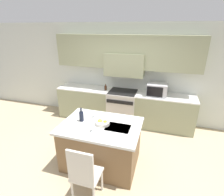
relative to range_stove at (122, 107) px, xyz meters
The scene contains 12 objects.
ground_plane 1.82m from the range_stove, 90.00° to the right, with size 10.00×10.00×0.00m, color tan.
back_cabinetry 1.17m from the range_stove, 90.00° to the left, with size 10.00×0.46×2.70m.
back_counter 0.02m from the range_stove, 90.00° to the left, with size 3.82×0.62×0.93m.
range_stove is the anchor object (origin of this frame).
microwave 1.09m from the range_stove, ahead, with size 0.50×0.43×0.31m.
kitchen_island 1.76m from the range_stove, 89.70° to the right, with size 1.47×1.05×0.89m.
island_chair 2.63m from the range_stove, 88.59° to the right, with size 0.42×0.40×1.02m.
wine_bottle 1.85m from the range_stove, 102.74° to the right, with size 0.09×0.09×0.27m.
wine_glass_near 2.08m from the range_stove, 91.61° to the right, with size 0.07×0.07×0.16m.
wine_glass_far 1.63m from the range_stove, 98.65° to the right, with size 0.07×0.07×0.16m.
fruit_bowl 1.79m from the range_stove, 88.86° to the right, with size 0.27×0.27×0.10m.
oil_bottle_on_counter 0.72m from the range_stove, behind, with size 0.07×0.07×0.18m.
Camera 1 is at (1.04, -2.63, 2.57)m, focal length 28.00 mm.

